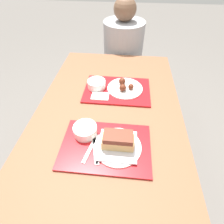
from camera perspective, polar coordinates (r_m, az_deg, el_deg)
The scene contains 14 objects.
ground_plane at distance 1.63m, azimuth -1.01°, elevation -20.07°, with size 12.00×12.00×0.00m, color #605B56.
picnic_table at distance 1.08m, azimuth -1.44°, elevation -5.22°, with size 0.87×1.55×0.75m.
picnic_bench_far at distance 2.03m, azimuth 2.07°, elevation 11.07°, with size 0.83×0.28×0.42m.
tray_near at distance 0.88m, azimuth -2.03°, elevation -11.11°, with size 0.44×0.30×0.01m.
tray_far at distance 1.19m, azimuth 1.67°, elevation 7.17°, with size 0.44×0.30×0.01m.
bowl_coleslaw_near at distance 0.90m, azimuth -8.74°, elevation -5.77°, with size 0.12×0.12×0.05m.
brisket_sandwich_plate at distance 0.84m, azimuth 1.93°, elevation -10.05°, with size 0.23×0.23×0.10m.
plastic_fork_near at distance 0.86m, azimuth -5.55°, elevation -11.74°, with size 0.06×0.17×0.00m.
plastic_knife_near at distance 0.86m, azimuth -4.08°, elevation -11.88°, with size 0.02×0.17×0.00m.
plastic_spoon_near at distance 0.87m, azimuth -7.01°, elevation -11.58°, with size 0.05×0.17×0.00m.
bowl_coleslaw_far at distance 1.19m, azimuth -5.07°, elevation 9.20°, with size 0.12×0.12×0.05m.
wings_plate_far at distance 1.19m, azimuth 4.14°, elevation 8.15°, with size 0.24×0.24×0.05m.
napkin_far at distance 1.13m, azimuth -3.88°, elevation 5.20°, with size 0.11×0.08×0.01m.
person_seated_across at distance 1.85m, azimuth 3.70°, elevation 20.48°, with size 0.38×0.38×0.73m.
Camera 1 is at (0.10, -0.69, 1.48)m, focal length 28.00 mm.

